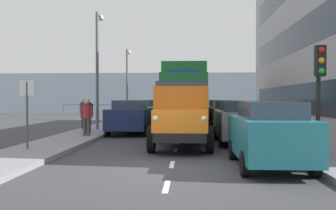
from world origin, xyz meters
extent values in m
plane|color=#38383D|center=(0.00, -12.17, 0.00)|extent=(80.00, 80.00, 0.00)
cube|color=gray|center=(-4.56, -12.17, 0.07)|extent=(2.16, 42.98, 0.15)
cube|color=gray|center=(4.56, -12.17, 0.07)|extent=(2.16, 42.98, 0.15)
cube|color=silver|center=(0.00, 1.93, 0.00)|extent=(0.12, 1.10, 0.01)
cube|color=silver|center=(0.00, -0.66, 0.00)|extent=(0.12, 1.10, 0.01)
cube|color=silver|center=(0.00, -3.55, 0.00)|extent=(0.12, 1.10, 0.01)
cube|color=silver|center=(0.00, -5.78, 0.00)|extent=(0.12, 1.10, 0.01)
cube|color=silver|center=(0.00, -8.13, 0.00)|extent=(0.12, 1.10, 0.01)
cube|color=silver|center=(0.00, -10.65, 0.00)|extent=(0.12, 1.10, 0.01)
cube|color=silver|center=(0.00, -13.18, 0.00)|extent=(0.12, 1.10, 0.01)
cube|color=silver|center=(0.00, -15.82, 0.00)|extent=(0.12, 1.10, 0.01)
cube|color=silver|center=(0.00, -18.33, 0.00)|extent=(0.12, 1.10, 0.01)
cube|color=silver|center=(0.00, -20.61, 0.00)|extent=(0.12, 1.10, 0.01)
cube|color=silver|center=(0.00, -23.01, 0.00)|extent=(0.12, 1.10, 0.01)
cube|color=silver|center=(0.00, -25.45, 0.00)|extent=(0.12, 1.10, 0.01)
cube|color=silver|center=(0.00, -28.33, 0.00)|extent=(0.12, 1.10, 0.01)
cube|color=silver|center=(0.00, -30.98, 0.00)|extent=(0.12, 1.10, 0.01)
cube|color=#2D3847|center=(-5.67, -9.62, 1.80)|extent=(0.08, 17.27, 1.40)
cube|color=#2D3847|center=(-5.67, -9.62, 4.80)|extent=(0.08, 17.27, 1.40)
cube|color=#8C9EAD|center=(0.00, -36.66, 2.50)|extent=(80.00, 0.80, 5.00)
cylinder|color=#4C5156|center=(-14.00, -33.06, 0.60)|extent=(0.08, 0.08, 1.20)
cylinder|color=#4C5156|center=(-12.00, -33.06, 0.60)|extent=(0.08, 0.08, 1.20)
cylinder|color=#4C5156|center=(-10.00, -33.06, 0.60)|extent=(0.08, 0.08, 1.20)
cylinder|color=#4C5156|center=(-8.00, -33.06, 0.60)|extent=(0.08, 0.08, 1.20)
cylinder|color=#4C5156|center=(-6.00, -33.06, 0.60)|extent=(0.08, 0.08, 1.20)
cylinder|color=#4C5156|center=(-4.00, -33.06, 0.60)|extent=(0.08, 0.08, 1.20)
cylinder|color=#4C5156|center=(-2.00, -33.06, 0.60)|extent=(0.08, 0.08, 1.20)
cylinder|color=#4C5156|center=(0.00, -33.06, 0.60)|extent=(0.08, 0.08, 1.20)
cylinder|color=#4C5156|center=(2.00, -33.06, 0.60)|extent=(0.08, 0.08, 1.20)
cylinder|color=#4C5156|center=(4.00, -33.06, 0.60)|extent=(0.08, 0.08, 1.20)
cylinder|color=#4C5156|center=(6.00, -33.06, 0.60)|extent=(0.08, 0.08, 1.20)
cylinder|color=#4C5156|center=(8.00, -33.06, 0.60)|extent=(0.08, 0.08, 1.20)
cylinder|color=#4C5156|center=(10.00, -33.06, 0.60)|extent=(0.08, 0.08, 1.20)
cylinder|color=#4C5156|center=(12.00, -33.06, 0.60)|extent=(0.08, 0.08, 1.20)
cylinder|color=#4C5156|center=(14.00, -33.06, 0.60)|extent=(0.08, 0.08, 1.20)
cube|color=#4C5156|center=(0.00, -33.06, 1.12)|extent=(28.00, 0.08, 0.08)
cube|color=black|center=(-0.18, -4.57, 0.60)|extent=(1.64, 5.60, 0.30)
cube|color=orange|center=(-0.18, -2.72, 1.10)|extent=(1.72, 1.90, 0.70)
cube|color=silver|center=(-0.18, -1.83, 1.07)|extent=(1.16, 0.08, 0.56)
sphere|color=white|center=(-0.92, -1.83, 1.20)|extent=(0.20, 0.20, 0.20)
sphere|color=white|center=(0.55, -1.83, 1.20)|extent=(0.20, 0.20, 0.20)
cube|color=orange|center=(-0.18, -4.24, 1.67)|extent=(1.93, 1.34, 1.15)
cube|color=#2D3847|center=(-0.18, -4.24, 2.15)|extent=(1.78, 1.23, 0.56)
cube|color=#2D2319|center=(-0.18, -5.92, 0.83)|extent=(2.10, 2.80, 0.16)
cube|color=black|center=(-1.19, -5.92, 1.15)|extent=(0.08, 2.80, 0.56)
cube|color=black|center=(0.83, -5.92, 1.15)|extent=(0.08, 2.80, 0.56)
cylinder|color=black|center=(-1.15, -2.89, 0.45)|extent=(0.24, 0.90, 0.90)
cylinder|color=black|center=(0.79, -2.89, 0.45)|extent=(0.24, 0.90, 0.90)
cylinder|color=black|center=(-1.15, -6.11, 0.45)|extent=(0.24, 0.90, 0.90)
cylinder|color=black|center=(0.79, -6.11, 0.45)|extent=(0.24, 0.90, 0.90)
cube|color=#1E7033|center=(-0.20, -9.93, 1.82)|extent=(2.40, 2.21, 2.60)
cube|color=#2D3847|center=(-0.20, -9.93, 2.39)|extent=(2.20, 2.04, 0.80)
cube|color=#1933B2|center=(-0.20, -9.93, 3.22)|extent=(1.75, 0.20, 0.16)
cube|color=#1E7033|center=(-0.20, -13.92, 2.37)|extent=(2.50, 5.95, 3.00)
cube|color=black|center=(-0.20, -12.99, 0.70)|extent=(2.00, 8.07, 0.36)
cylinder|color=black|center=(-1.35, -10.01, 0.52)|extent=(0.28, 1.04, 1.04)
cylinder|color=black|center=(0.95, -10.01, 0.52)|extent=(0.28, 1.04, 1.04)
cylinder|color=black|center=(-1.35, -13.63, 0.52)|extent=(0.28, 1.04, 1.04)
cylinder|color=black|center=(0.95, -13.63, 0.52)|extent=(0.28, 1.04, 1.04)
cylinder|color=black|center=(-1.35, -15.75, 0.52)|extent=(0.28, 1.04, 1.04)
cylinder|color=black|center=(0.95, -15.75, 0.52)|extent=(0.28, 1.04, 1.04)
cube|color=#1E6670|center=(-2.53, -0.37, 0.80)|extent=(1.66, 3.95, 1.00)
cube|color=#2D3847|center=(-2.53, -0.17, 1.51)|extent=(1.36, 2.17, 0.42)
cylinder|color=black|center=(-1.74, -1.60, 0.30)|extent=(0.18, 0.60, 0.60)
cylinder|color=black|center=(-3.32, -1.60, 0.30)|extent=(0.18, 0.60, 0.60)
cylinder|color=black|center=(-1.74, 0.85, 0.30)|extent=(0.18, 0.60, 0.60)
cylinder|color=black|center=(-3.32, 0.85, 0.30)|extent=(0.18, 0.60, 0.60)
cube|color=slate|center=(-2.53, -5.72, 0.80)|extent=(1.83, 4.08, 1.00)
cube|color=#2D3847|center=(-2.53, -5.52, 1.51)|extent=(1.50, 2.25, 0.42)
cylinder|color=black|center=(-1.67, -6.98, 0.30)|extent=(0.18, 0.60, 0.60)
cylinder|color=black|center=(-3.40, -6.98, 0.30)|extent=(0.18, 0.60, 0.60)
cylinder|color=black|center=(-1.67, -4.45, 0.30)|extent=(0.18, 0.60, 0.60)
cylinder|color=black|center=(-3.40, -4.45, 0.30)|extent=(0.18, 0.60, 0.60)
cube|color=#B21E1E|center=(-2.53, -11.34, 0.80)|extent=(1.66, 3.87, 1.00)
cube|color=#2D3847|center=(-2.53, -11.14, 1.51)|extent=(1.36, 2.13, 0.42)
cylinder|color=black|center=(-1.75, -12.54, 0.30)|extent=(0.18, 0.60, 0.60)
cylinder|color=black|center=(-3.32, -12.54, 0.30)|extent=(0.18, 0.60, 0.60)
cylinder|color=black|center=(-1.75, -10.14, 0.30)|extent=(0.18, 0.60, 0.60)
cylinder|color=black|center=(-3.32, -10.14, 0.30)|extent=(0.18, 0.60, 0.60)
cube|color=#B7BABF|center=(-2.53, -16.26, 0.80)|extent=(1.76, 4.12, 1.00)
cube|color=#2D3847|center=(-2.53, -16.06, 1.51)|extent=(1.44, 2.27, 0.42)
cylinder|color=black|center=(-1.70, -17.54, 0.30)|extent=(0.18, 0.60, 0.60)
cylinder|color=black|center=(-3.37, -17.54, 0.30)|extent=(0.18, 0.60, 0.60)
cylinder|color=black|center=(-1.70, -14.98, 0.30)|extent=(0.18, 0.60, 0.60)
cylinder|color=black|center=(-3.37, -14.98, 0.30)|extent=(0.18, 0.60, 0.60)
cube|color=navy|center=(2.53, -9.54, 0.80)|extent=(1.89, 4.26, 1.00)
cube|color=#2D3847|center=(2.53, -9.74, 1.51)|extent=(1.55, 2.34, 0.42)
cylinder|color=black|center=(1.63, -8.22, 0.30)|extent=(0.18, 0.60, 0.60)
cylinder|color=black|center=(3.43, -8.22, 0.30)|extent=(0.18, 0.60, 0.60)
cylinder|color=black|center=(1.63, -10.86, 0.30)|extent=(0.18, 0.60, 0.60)
cylinder|color=black|center=(3.43, -10.86, 0.30)|extent=(0.18, 0.60, 0.60)
cube|color=white|center=(2.53, -14.97, 0.80)|extent=(1.87, 4.19, 1.00)
cube|color=#2D3847|center=(2.53, -15.17, 1.51)|extent=(1.53, 2.30, 0.42)
cylinder|color=black|center=(1.64, -13.67, 0.30)|extent=(0.18, 0.60, 0.60)
cylinder|color=black|center=(3.42, -13.67, 0.30)|extent=(0.18, 0.60, 0.60)
cylinder|color=black|center=(1.64, -16.27, 0.30)|extent=(0.18, 0.60, 0.60)
cylinder|color=black|center=(3.42, -16.27, 0.30)|extent=(0.18, 0.60, 0.60)
cylinder|color=#4C473D|center=(3.99, -6.87, 0.54)|extent=(0.14, 0.14, 0.78)
cylinder|color=#4C473D|center=(4.17, -6.87, 0.54)|extent=(0.14, 0.14, 0.78)
cylinder|color=maroon|center=(4.08, -6.87, 1.24)|extent=(0.34, 0.34, 0.62)
cylinder|color=maroon|center=(3.86, -6.87, 1.21)|extent=(0.09, 0.09, 0.57)
cylinder|color=maroon|center=(4.30, -6.87, 1.21)|extent=(0.09, 0.09, 0.57)
sphere|color=tan|center=(4.08, -6.87, 1.65)|extent=(0.21, 0.21, 0.21)
cylinder|color=#383342|center=(4.33, -8.33, 0.56)|extent=(0.14, 0.14, 0.82)
cylinder|color=#383342|center=(4.51, -8.33, 0.56)|extent=(0.14, 0.14, 0.82)
cylinder|color=black|center=(4.42, -8.33, 1.30)|extent=(0.34, 0.34, 0.65)
cylinder|color=black|center=(4.20, -8.33, 1.27)|extent=(0.09, 0.09, 0.60)
cylinder|color=black|center=(4.64, -8.33, 1.27)|extent=(0.09, 0.09, 0.60)
sphere|color=tan|center=(4.42, -8.33, 1.74)|extent=(0.22, 0.22, 0.22)
cylinder|color=black|center=(5.18, -10.79, 0.57)|extent=(0.14, 0.14, 0.83)
cylinder|color=black|center=(5.36, -10.79, 0.57)|extent=(0.14, 0.14, 0.83)
cylinder|color=#2D4C8C|center=(5.27, -10.79, 1.31)|extent=(0.34, 0.34, 0.66)
cylinder|color=#2D4C8C|center=(5.05, -10.79, 1.28)|extent=(0.09, 0.09, 0.61)
cylinder|color=#2D4C8C|center=(5.49, -10.79, 1.28)|extent=(0.09, 0.09, 0.61)
sphere|color=tan|center=(5.27, -10.79, 1.76)|extent=(0.23, 0.23, 0.23)
cylinder|color=black|center=(-4.27, -1.75, 1.75)|extent=(0.12, 0.12, 3.20)
cube|color=black|center=(-4.27, -1.61, 2.90)|extent=(0.28, 0.24, 0.90)
sphere|color=red|center=(-4.27, -1.49, 3.20)|extent=(0.18, 0.18, 0.18)
sphere|color=orange|center=(-4.27, -1.49, 2.90)|extent=(0.18, 0.18, 0.18)
sphere|color=green|center=(-4.27, -1.49, 2.60)|extent=(0.18, 0.18, 0.18)
cylinder|color=#59595B|center=(4.52, -10.68, 3.34)|extent=(0.16, 0.16, 6.39)
cylinder|color=#59595B|center=(4.52, -11.13, 6.44)|extent=(0.10, 0.90, 0.10)
sphere|color=silver|center=(4.52, -11.58, 6.39)|extent=(0.32, 0.32, 0.32)
cylinder|color=#59595B|center=(4.60, -21.12, 3.02)|extent=(0.16, 0.16, 5.73)
cylinder|color=#59595B|center=(4.60, -21.57, 5.78)|extent=(0.10, 0.90, 0.10)
sphere|color=silver|center=(4.60, -22.02, 5.73)|extent=(0.32, 0.32, 0.32)
cylinder|color=#4C4C4C|center=(4.82, -2.43, 1.25)|extent=(0.07, 0.07, 2.20)
cube|color=silver|center=(4.82, -2.43, 2.15)|extent=(0.50, 0.04, 0.50)
camera|label=1|loc=(-0.45, 9.54, 1.79)|focal=40.14mm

